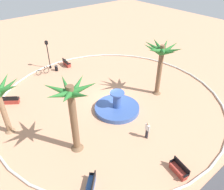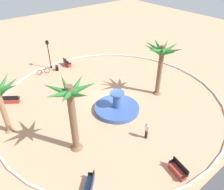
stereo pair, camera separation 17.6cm
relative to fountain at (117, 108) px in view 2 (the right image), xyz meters
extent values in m
plane|color=tan|center=(-0.60, -1.87, -0.31)|extent=(80.00, 80.00, 0.00)
torus|color=silver|center=(-0.60, -1.87, -0.21)|extent=(23.96, 23.96, 0.20)
cylinder|color=#38569E|center=(0.00, 0.00, -0.08)|extent=(4.54, 4.54, 0.45)
cylinder|color=#19567F|center=(0.00, 0.00, -0.12)|extent=(4.00, 4.00, 0.34)
cylinder|color=#38569E|center=(0.00, 0.00, 0.93)|extent=(0.82, 0.82, 1.59)
cylinder|color=#3D5FAD|center=(0.00, 0.00, 1.79)|extent=(1.45, 1.45, 0.12)
cylinder|color=brown|center=(-5.54, 0.48, 2.56)|extent=(0.51, 0.51, 5.73)
cone|color=brown|center=(-5.54, 0.48, -0.06)|extent=(0.96, 0.96, 0.50)
cone|color=#28702D|center=(-4.55, 0.41, 5.11)|extent=(2.20, 0.71, 1.17)
cone|color=#28702D|center=(-4.81, 1.18, 5.15)|extent=(1.95, 1.90, 1.10)
cone|color=#28702D|center=(-5.30, 1.42, 5.04)|extent=(1.08, 2.22, 1.30)
cone|color=#28702D|center=(-5.91, 1.38, 5.04)|extent=(1.33, 2.20, 1.29)
cone|color=#28702D|center=(-6.46, 0.69, 4.98)|extent=(2.20, 1.02, 1.39)
cone|color=#28702D|center=(-6.40, 0.09, 4.98)|extent=(2.17, 1.40, 1.39)
cone|color=#28702D|center=(-5.90, -0.44, 5.10)|extent=(1.31, 2.22, 1.18)
cone|color=#28702D|center=(-5.26, -0.47, 5.09)|extent=(1.16, 2.23, 1.19)
cone|color=#28702D|center=(-4.91, -0.22, 4.98)|extent=(1.83, 1.96, 1.40)
cylinder|color=brown|center=(5.90, 1.81, 2.72)|extent=(0.56, 0.56, 6.05)
cone|color=brown|center=(5.90, 1.81, -0.06)|extent=(1.06, 1.06, 0.50)
cone|color=#28702D|center=(6.84, 1.95, 5.45)|extent=(2.12, 0.86, 1.13)
cone|color=#28702D|center=(6.55, 2.50, 5.45)|extent=(1.81, 1.89, 1.12)
cone|color=#28702D|center=(5.74, 2.72, 5.40)|extent=(0.91, 2.12, 1.21)
cone|color=#28702D|center=(5.05, 2.22, 5.46)|extent=(2.10, 1.39, 1.10)
cone|color=#28702D|center=(5.10, 1.43, 5.30)|extent=(2.07, 1.37, 1.39)
cone|color=#28702D|center=(5.74, 0.93, 5.31)|extent=(0.93, 2.09, 1.37)
cone|color=#28702D|center=(6.56, 1.14, 5.43)|extent=(1.84, 1.86, 1.16)
cylinder|color=#8E6B4C|center=(9.54, -3.78, 2.21)|extent=(0.47, 0.47, 5.03)
cone|color=#8E6B4C|center=(9.54, -3.78, -0.06)|extent=(0.90, 0.90, 0.50)
cone|color=#28702D|center=(8.87, -3.06, 4.33)|extent=(1.89, 1.97, 1.30)
cone|color=#28702D|center=(8.63, -3.67, 4.18)|extent=(2.16, 0.82, 1.56)
cone|color=#28702D|center=(8.81, -4.34, 4.20)|extent=(2.01, 1.74, 1.54)
cube|color=#335BA8|center=(7.19, 5.61, 0.14)|extent=(1.50, 1.47, 0.12)
cube|color=black|center=(7.04, 5.76, 0.44)|extent=(1.21, 1.17, 0.50)
cube|color=#2B4E8F|center=(7.19, 5.61, -0.11)|extent=(1.38, 1.35, 0.39)
cube|color=black|center=(6.65, 5.09, 0.28)|extent=(0.37, 0.38, 0.24)
cube|color=#B73D33|center=(1.49, 8.68, 0.14)|extent=(0.80, 1.67, 0.12)
cube|color=black|center=(1.28, 8.72, 0.44)|extent=(0.39, 1.59, 0.50)
cube|color=#9C342B|center=(1.49, 8.68, -0.11)|extent=(0.74, 1.53, 0.39)
cube|color=black|center=(1.63, 9.41, 0.28)|extent=(0.46, 0.17, 0.24)
cube|color=black|center=(1.34, 7.94, 0.28)|extent=(0.46, 0.17, 0.24)
cube|color=#B73D33|center=(-1.18, -12.17, 0.14)|extent=(0.59, 1.63, 0.12)
cube|color=black|center=(-0.97, -12.18, 0.44)|extent=(0.17, 1.60, 0.50)
cube|color=#9C342B|center=(-1.18, -12.17, -0.11)|extent=(0.54, 1.50, 0.39)
cube|color=black|center=(-1.22, -12.91, 0.28)|extent=(0.45, 0.11, 0.24)
cube|color=black|center=(-1.14, -11.42, 0.28)|extent=(0.45, 0.11, 0.24)
cube|color=#B73D33|center=(7.86, -8.02, 0.14)|extent=(1.59, 1.34, 0.12)
cube|color=black|center=(7.99, -7.85, 0.44)|extent=(1.34, 1.00, 0.50)
cube|color=#9C342B|center=(7.86, -8.02, -0.11)|extent=(1.46, 1.24, 0.39)
cube|color=black|center=(8.47, -8.46, 0.28)|extent=(0.33, 0.41, 0.24)
cube|color=black|center=(7.26, -7.58, 0.28)|extent=(0.33, 0.41, 0.24)
cylinder|color=black|center=(0.95, -12.97, 1.41)|extent=(0.12, 0.12, 3.43)
cylinder|color=black|center=(0.95, -12.97, -0.16)|extent=(0.28, 0.28, 0.30)
cube|color=black|center=(0.95, -12.97, 3.34)|extent=(0.32, 0.32, 0.44)
sphere|color=#F2EDCC|center=(0.95, -12.97, 3.34)|extent=(0.22, 0.22, 0.22)
cone|color=black|center=(0.95, -12.97, 3.62)|extent=(0.20, 0.20, 0.18)
cylinder|color=black|center=(0.65, -11.78, 0.04)|extent=(0.40, 0.40, 0.70)
torus|color=#4C4C51|center=(0.65, -11.78, 0.39)|extent=(0.46, 0.46, 0.06)
torus|color=black|center=(3.00, -12.11, 0.05)|extent=(0.72, 0.17, 0.72)
torus|color=black|center=(2.01, -11.97, 0.05)|extent=(0.72, 0.17, 0.72)
cylinder|color=black|center=(2.51, -12.04, 0.28)|extent=(0.95, 0.19, 0.05)
cylinder|color=black|center=(2.16, -11.99, 0.43)|extent=(0.04, 0.04, 0.30)
cube|color=black|center=(2.16, -11.99, 0.60)|extent=(0.21, 0.13, 0.06)
cylinder|color=black|center=(2.95, -12.11, 0.42)|extent=(0.10, 0.44, 0.03)
cylinder|color=#33333D|center=(0.58, 4.74, 0.14)|extent=(0.14, 0.14, 0.91)
cylinder|color=#33333D|center=(0.56, 4.56, 0.14)|extent=(0.14, 0.14, 0.91)
cube|color=white|center=(0.57, 4.65, 0.88)|extent=(0.24, 0.36, 0.56)
sphere|color=tan|center=(0.57, 4.65, 1.28)|extent=(0.22, 0.22, 0.22)
cylinder|color=white|center=(0.60, 4.86, 0.88)|extent=(0.09, 0.09, 0.53)
cylinder|color=white|center=(0.54, 4.43, 0.88)|extent=(0.09, 0.09, 0.53)
camera|label=1|loc=(11.90, 13.65, 13.70)|focal=35.68mm
camera|label=2|loc=(11.76, 13.76, 13.70)|focal=35.68mm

